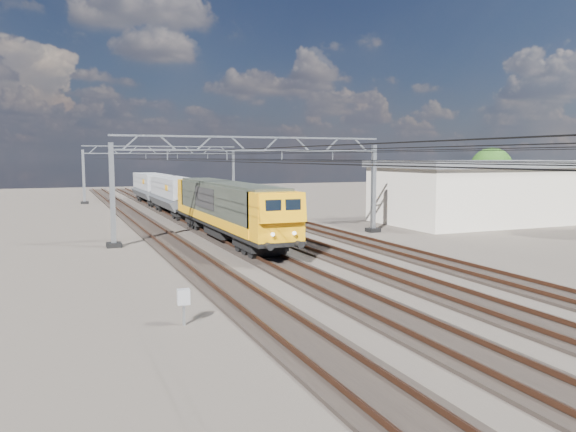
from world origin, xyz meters
name	(u,v)px	position (x,y,z in m)	size (l,w,h in m)	color
ground	(276,247)	(0.00, 0.00, 0.00)	(160.00, 160.00, 0.00)	black
track_outer_west	(182,252)	(-6.00, 0.00, 0.07)	(2.60, 140.00, 0.30)	black
track_loco	(246,248)	(-2.00, 0.00, 0.07)	(2.60, 140.00, 0.30)	black
track_inner_east	(305,244)	(2.00, 0.00, 0.07)	(2.60, 140.00, 0.30)	black
track_outer_east	(359,241)	(6.00, 0.00, 0.07)	(2.60, 140.00, 0.30)	black
catenary_gantry_mid	(255,183)	(0.00, 4.00, 3.91)	(19.90, 0.90, 7.11)	#9CA3AA
catenary_gantry_far	(162,171)	(0.00, 40.00, 3.91)	(19.90, 0.90, 7.11)	#9CA3AA
overhead_wires	(237,156)	(0.00, 8.00, 5.75)	(12.03, 140.00, 0.53)	black
locomotive	(227,207)	(-2.00, 4.08, 2.33)	(2.76, 21.10, 3.62)	black
hopper_wagon_lead	(175,193)	(-2.00, 21.77, 2.23)	(3.38, 13.00, 3.25)	black
hopper_wagon_mid	(152,186)	(-2.00, 35.97, 2.23)	(3.38, 13.00, 3.25)	black
trackside_cabinet	(184,298)	(-8.96, -14.22, 0.95)	(0.45, 0.35, 1.25)	#9CA3AA
industrial_shed	(485,191)	(22.00, 6.00, 2.73)	(18.60, 10.60, 5.40)	beige
tree_far	(495,171)	(30.32, 13.79, 4.26)	(5.02, 4.62, 6.69)	#322317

